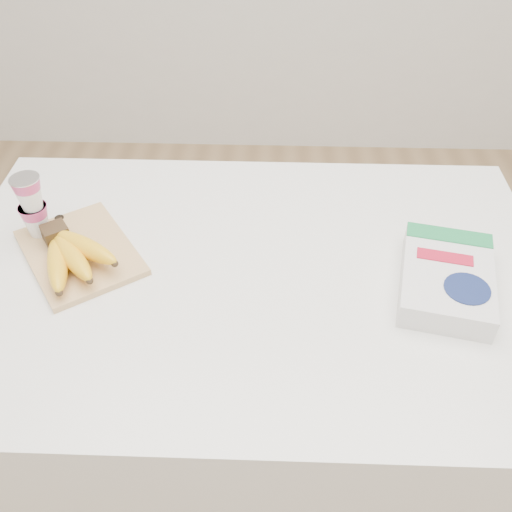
{
  "coord_description": "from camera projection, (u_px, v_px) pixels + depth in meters",
  "views": [
    {
      "loc": [
        0.04,
        -0.82,
        1.67
      ],
      "look_at": [
        0.01,
        0.0,
        0.94
      ],
      "focal_mm": 40.0,
      "sensor_mm": 36.0,
      "label": 1
    }
  ],
  "objects": [
    {
      "name": "room",
      "position": [
        247.0,
        46.0,
        0.83
      ],
      "size": [
        4.0,
        4.0,
        4.0
      ],
      "color": "tan",
      "rests_on": "ground"
    },
    {
      "name": "table",
      "position": [
        251.0,
        402.0,
        1.42
      ],
      "size": [
        1.2,
        0.8,
        0.9
      ],
      "primitive_type": "cube",
      "color": "white",
      "rests_on": "ground"
    },
    {
      "name": "cutting_board",
      "position": [
        80.0,
        252.0,
        1.16
      ],
      "size": [
        0.31,
        0.33,
        0.01
      ],
      "primitive_type": "cube",
      "rotation": [
        0.0,
        0.0,
        0.6
      ],
      "color": "tan",
      "rests_on": "table"
    },
    {
      "name": "bananas",
      "position": [
        70.0,
        254.0,
        1.11
      ],
      "size": [
        0.19,
        0.21,
        0.06
      ],
      "color": "#382816",
      "rests_on": "cutting_board"
    },
    {
      "name": "yogurt_stack",
      "position": [
        32.0,
        204.0,
        1.14
      ],
      "size": [
        0.06,
        0.06,
        0.14
      ],
      "color": "white",
      "rests_on": "cutting_board"
    },
    {
      "name": "cereal_box",
      "position": [
        446.0,
        278.0,
        1.07
      ],
      "size": [
        0.21,
        0.27,
        0.05
      ],
      "rotation": [
        0.0,
        0.0,
        -0.21
      ],
      "color": "silver",
      "rests_on": "table"
    }
  ]
}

